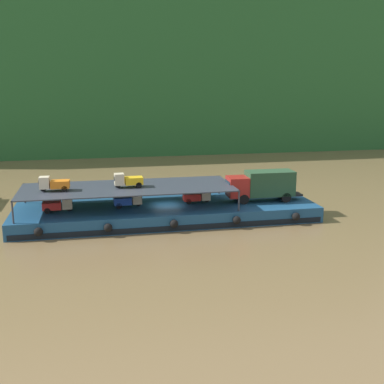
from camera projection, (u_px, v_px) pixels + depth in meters
The scene contains 10 objects.
ground_plane at pixel (167, 219), 47.41m from camera, with size 400.00×400.00×0.00m, color brown.
hillside_far_bank at pixel (123, 37), 98.36m from camera, with size 113.97×37.68×40.05m.
cargo_barge at pixel (167, 212), 47.20m from camera, with size 29.59×8.90×1.50m.
covered_lorry at pixel (262, 185), 48.28m from camera, with size 7.89×2.43×3.10m.
cargo_rack at pixel (128, 188), 45.89m from camera, with size 20.39×7.49×2.00m.
mini_truck_lower_stern at pixel (58, 205), 44.46m from camera, with size 2.77×1.25×1.38m.
mini_truck_lower_aft at pixel (128, 200), 46.25m from camera, with size 2.78×1.26×1.38m.
mini_truck_lower_mid at pixel (197, 196), 47.81m from camera, with size 2.77×1.25×1.38m.
mini_truck_upper_stern at pixel (54, 184), 44.03m from camera, with size 2.77×1.24×1.38m.
mini_truck_upper_mid at pixel (128, 180), 45.58m from camera, with size 2.78×1.26×1.38m.
Camera 1 is at (-6.65, -45.13, 13.44)m, focal length 44.36 mm.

